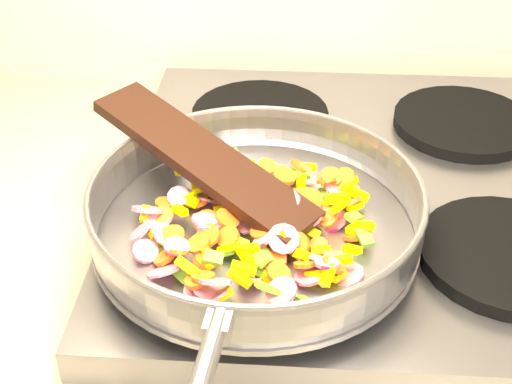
{
  "coord_description": "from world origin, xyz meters",
  "views": [
    {
      "loc": [
        -0.79,
        0.94,
        1.44
      ],
      "look_at": [
        -0.83,
        1.53,
        1.01
      ],
      "focal_mm": 50.0,
      "sensor_mm": 36.0,
      "label": 1
    }
  ],
  "objects": [
    {
      "name": "saute_pan",
      "position": [
        -0.83,
        1.53,
        0.99
      ],
      "size": [
        0.39,
        0.56,
        0.06
      ],
      "rotation": [
        0.0,
        0.0,
        -0.1
      ],
      "color": "#9E9EA5",
      "rests_on": "grate_fl"
    },
    {
      "name": "grate_fl",
      "position": [
        -0.84,
        1.52,
        0.95
      ],
      "size": [
        0.19,
        0.19,
        0.02
      ],
      "primitive_type": "cylinder",
      "color": "black",
      "rests_on": "cooktop"
    },
    {
      "name": "wooden_spatula",
      "position": [
        -0.89,
        1.6,
        1.01
      ],
      "size": [
        0.27,
        0.23,
        0.07
      ],
      "primitive_type": "cube",
      "rotation": [
        0.0,
        -0.19,
        2.5
      ],
      "color": "black",
      "rests_on": "saute_pan"
    },
    {
      "name": "grate_fr",
      "position": [
        -0.56,
        1.52,
        0.95
      ],
      "size": [
        0.19,
        0.19,
        0.02
      ],
      "primitive_type": "cylinder",
      "color": "black",
      "rests_on": "cooktop"
    },
    {
      "name": "grate_bl",
      "position": [
        -0.84,
        1.81,
        0.95
      ],
      "size": [
        0.19,
        0.19,
        0.02
      ],
      "primitive_type": "cylinder",
      "color": "black",
      "rests_on": "cooktop"
    },
    {
      "name": "cooktop",
      "position": [
        -0.7,
        1.67,
        0.92
      ],
      "size": [
        0.6,
        0.6,
        0.04
      ],
      "primitive_type": "cube",
      "color": "#939399",
      "rests_on": "counter_top"
    },
    {
      "name": "vegetable_heap",
      "position": [
        -0.82,
        1.53,
        0.98
      ],
      "size": [
        0.27,
        0.26,
        0.05
      ],
      "color": "#FFF200",
      "rests_on": "saute_pan"
    },
    {
      "name": "grate_br",
      "position": [
        -0.56,
        1.81,
        0.95
      ],
      "size": [
        0.19,
        0.19,
        0.02
      ],
      "primitive_type": "cylinder",
      "color": "black",
      "rests_on": "cooktop"
    }
  ]
}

